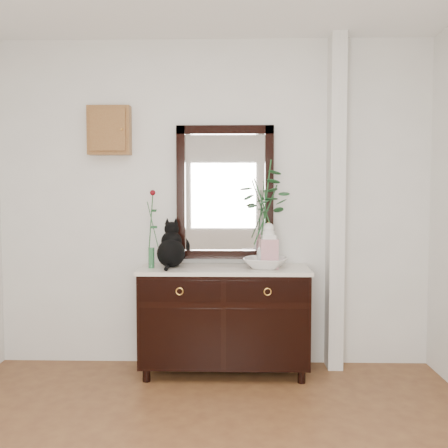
{
  "coord_description": "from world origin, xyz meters",
  "views": [
    {
      "loc": [
        0.19,
        -2.17,
        1.43
      ],
      "look_at": [
        0.1,
        1.63,
        1.2
      ],
      "focal_mm": 40.0,
      "sensor_mm": 36.0,
      "label": 1
    }
  ],
  "objects_px": {
    "sideboard": "(224,315)",
    "lotus_bowl": "(265,263)",
    "ginger_jar": "(269,245)",
    "cat": "(171,244)"
  },
  "relations": [
    {
      "from": "ginger_jar",
      "to": "lotus_bowl",
      "type": "bearing_deg",
      "value": 173.07
    },
    {
      "from": "cat",
      "to": "lotus_bowl",
      "type": "relative_size",
      "value": 1.08
    },
    {
      "from": "sideboard",
      "to": "lotus_bowl",
      "type": "bearing_deg",
      "value": -4.83
    },
    {
      "from": "ginger_jar",
      "to": "cat",
      "type": "bearing_deg",
      "value": 175.16
    },
    {
      "from": "sideboard",
      "to": "ginger_jar",
      "type": "xyz_separation_m",
      "value": [
        0.35,
        -0.03,
        0.56
      ]
    },
    {
      "from": "lotus_bowl",
      "to": "cat",
      "type": "bearing_deg",
      "value": 175.23
    },
    {
      "from": "cat",
      "to": "ginger_jar",
      "type": "relative_size",
      "value": 1.0
    },
    {
      "from": "lotus_bowl",
      "to": "sideboard",
      "type": "bearing_deg",
      "value": 175.17
    },
    {
      "from": "sideboard",
      "to": "lotus_bowl",
      "type": "height_order",
      "value": "lotus_bowl"
    },
    {
      "from": "sideboard",
      "to": "cat",
      "type": "distance_m",
      "value": 0.7
    }
  ]
}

